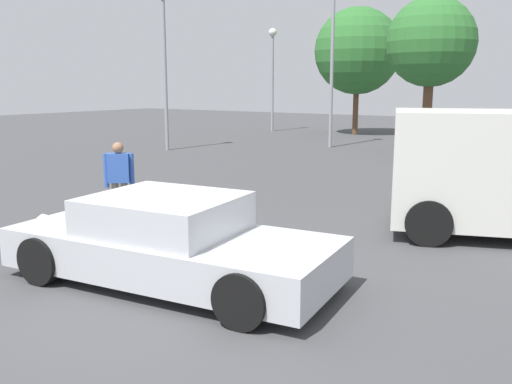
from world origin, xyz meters
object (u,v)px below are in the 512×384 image
dog (44,223)px  light_post_far (272,61)px  sedan_foreground (170,242)px  pedestrian (119,175)px  light_post_mid (333,24)px  light_post_near (164,41)px

dog → light_post_far: (-8.58, 20.99, 3.60)m
sedan_foreground → light_post_far: light_post_far is taller
pedestrian → light_post_mid: 14.65m
dog → pedestrian: 1.66m
dog → light_post_mid: (-2.20, 15.39, 4.71)m
light_post_mid → light_post_far: 8.56m
pedestrian → light_post_far: size_ratio=0.27×
dog → light_post_near: 13.63m
sedan_foreground → light_post_mid: 17.27m
pedestrian → light_post_near: (-7.42, 9.34, 3.35)m
light_post_near → light_post_mid: 6.79m
sedan_foreground → light_post_far: (-11.82, 21.38, 3.34)m
pedestrian → light_post_near: light_post_near is taller
dog → light_post_far: size_ratio=0.10×
sedan_foreground → light_post_far: size_ratio=0.82×
sedan_foreground → dog: size_ratio=7.93×
dog → pedestrian: pedestrian is taller
sedan_foreground → pedestrian: (-3.02, 1.91, 0.36)m
light_post_near → light_post_mid: (5.01, 4.52, 0.74)m
pedestrian → light_post_far: bearing=167.4°
light_post_mid → light_post_far: size_ratio=1.34×
sedan_foreground → light_post_near: 15.80m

